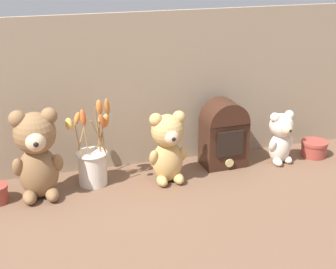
% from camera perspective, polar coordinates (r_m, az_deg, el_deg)
% --- Properties ---
extents(ground_plane, '(4.00, 4.00, 0.00)m').
position_cam_1_polar(ground_plane, '(1.83, 0.18, -4.92)').
color(ground_plane, brown).
extents(backdrop_wall, '(1.67, 0.02, 0.56)m').
position_cam_1_polar(backdrop_wall, '(1.88, -1.31, 5.00)').
color(backdrop_wall, gray).
rests_on(backdrop_wall, ground).
extents(teddy_bear_large, '(0.16, 0.15, 0.30)m').
position_cam_1_polar(teddy_bear_large, '(1.70, -14.34, -1.99)').
color(teddy_bear_large, olive).
rests_on(teddy_bear_large, ground).
extents(teddy_bear_medium, '(0.14, 0.13, 0.26)m').
position_cam_1_polar(teddy_bear_medium, '(1.76, -0.01, -1.29)').
color(teddy_bear_medium, tan).
rests_on(teddy_bear_medium, ground).
extents(teddy_bear_small, '(0.11, 0.10, 0.20)m').
position_cam_1_polar(teddy_bear_small, '(1.97, 12.41, -0.21)').
color(teddy_bear_small, beige).
rests_on(teddy_bear_small, ground).
extents(flower_vase, '(0.16, 0.15, 0.32)m').
position_cam_1_polar(flower_vase, '(1.78, -8.33, -2.83)').
color(flower_vase, silver).
rests_on(flower_vase, ground).
extents(vintage_radio, '(0.16, 0.12, 0.25)m').
position_cam_1_polar(vintage_radio, '(1.91, 6.21, 0.17)').
color(vintage_radio, '#381E14').
rests_on(vintage_radio, ground).
extents(decorative_tin_short, '(0.10, 0.10, 0.06)m').
position_cam_1_polar(decorative_tin_short, '(2.09, 15.88, -1.49)').
color(decorative_tin_short, '#993D33').
rests_on(decorative_tin_short, ground).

